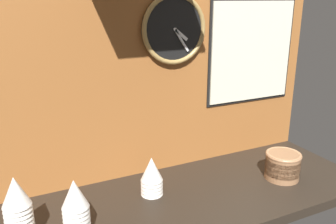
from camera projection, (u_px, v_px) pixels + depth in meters
The scene contains 8 objects.
ground_plane at pixel (180, 201), 1.41m from camera, with size 1.60×0.56×0.04m, color black.
wall_tiled_back at pixel (152, 54), 1.47m from camera, with size 1.60×0.03×1.05m.
cup_stack_left at pixel (76, 208), 1.14m from camera, with size 0.09×0.09×0.20m.
cup_stack_far_left at pixel (18, 211), 1.10m from camera, with size 0.09×0.09×0.24m.
cup_stack_center at pixel (152, 176), 1.40m from camera, with size 0.09×0.09×0.16m.
bowl_stack_far_right at pixel (283, 165), 1.53m from camera, with size 0.15×0.15×0.12m.
wall_clock at pixel (174, 29), 1.45m from camera, with size 0.29×0.03×0.29m.
menu_board at pixel (252, 52), 1.67m from camera, with size 0.47×0.01×0.48m.
Camera 1 is at (-0.58, -1.09, 0.75)m, focal length 38.00 mm.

